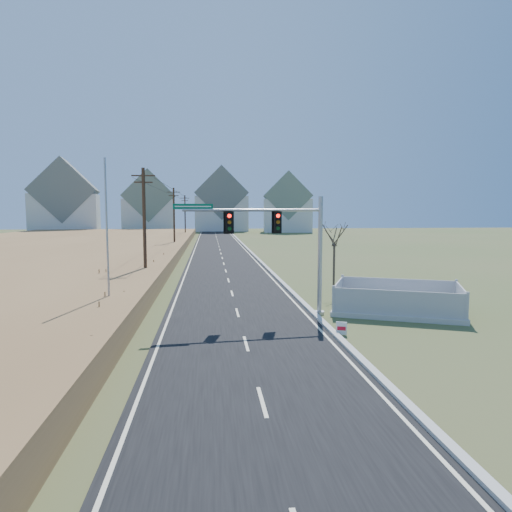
% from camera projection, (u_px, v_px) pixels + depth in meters
% --- Properties ---
extents(ground, '(260.00, 260.00, 0.00)m').
position_uv_depth(ground, '(243.00, 333.00, 21.44)').
color(ground, '#425428').
rests_on(ground, ground).
extents(road, '(8.00, 180.00, 0.06)m').
position_uv_depth(road, '(219.00, 248.00, 70.94)').
color(road, black).
rests_on(road, ground).
extents(curb, '(0.30, 180.00, 0.18)m').
position_uv_depth(curb, '(246.00, 247.00, 71.35)').
color(curb, '#B2AFA8').
rests_on(curb, ground).
extents(reed_marsh, '(38.00, 110.00, 1.30)m').
position_uv_depth(reed_marsh, '(34.00, 251.00, 58.54)').
color(reed_marsh, olive).
rests_on(reed_marsh, ground).
extents(utility_pole_near, '(1.80, 0.26, 9.00)m').
position_uv_depth(utility_pole_near, '(144.00, 224.00, 35.17)').
color(utility_pole_near, '#422D1E').
rests_on(utility_pole_near, ground).
extents(utility_pole_mid, '(1.80, 0.26, 9.00)m').
position_uv_depth(utility_pole_mid, '(174.00, 218.00, 64.87)').
color(utility_pole_mid, '#422D1E').
rests_on(utility_pole_mid, ground).
extents(utility_pole_far, '(1.80, 0.26, 9.00)m').
position_uv_depth(utility_pole_far, '(185.00, 216.00, 94.57)').
color(utility_pole_far, '#422D1E').
rests_on(utility_pole_far, ground).
extents(condo_nw, '(17.69, 13.38, 19.05)m').
position_uv_depth(condo_nw, '(65.00, 203.00, 115.84)').
color(condo_nw, silver).
rests_on(condo_nw, ground).
extents(condo_nnw, '(14.93, 11.17, 17.03)m').
position_uv_depth(condo_nnw, '(149.00, 207.00, 125.86)').
color(condo_nnw, silver).
rests_on(condo_nnw, ground).
extents(condo_n, '(15.27, 10.20, 18.54)m').
position_uv_depth(condo_n, '(221.00, 205.00, 131.78)').
color(condo_n, silver).
rests_on(condo_n, ground).
extents(condo_ne, '(14.12, 10.51, 16.52)m').
position_uv_depth(condo_ne, '(287.00, 207.00, 125.76)').
color(condo_ne, silver).
rests_on(condo_ne, ground).
extents(traffic_signal_mast, '(8.12, 1.05, 6.49)m').
position_uv_depth(traffic_signal_mast, '(288.00, 242.00, 24.47)').
color(traffic_signal_mast, '#9EA0A5').
rests_on(traffic_signal_mast, ground).
extents(fence_enclosure, '(8.22, 7.03, 1.59)m').
position_uv_depth(fence_enclosure, '(397.00, 307.00, 25.83)').
color(fence_enclosure, '#B7B5AD').
rests_on(fence_enclosure, ground).
extents(open_sign, '(0.47, 0.21, 0.60)m').
position_uv_depth(open_sign, '(341.00, 328.00, 20.96)').
color(open_sign, white).
rests_on(open_sign, ground).
extents(flagpole, '(0.38, 0.38, 8.40)m').
position_uv_depth(flagpole, '(108.00, 257.00, 23.53)').
color(flagpole, '#B7B5AD').
rests_on(flagpole, ground).
extents(bare_tree, '(1.97, 1.97, 5.22)m').
position_uv_depth(bare_tree, '(335.00, 233.00, 31.11)').
color(bare_tree, '#4C3F33').
rests_on(bare_tree, ground).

